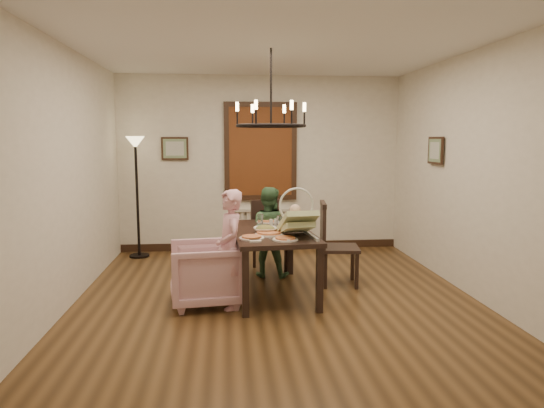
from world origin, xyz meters
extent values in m
cube|color=brown|center=(0.00, 0.00, 0.00)|extent=(4.50, 5.00, 0.01)
cube|color=white|center=(0.00, 0.00, 2.80)|extent=(4.50, 5.00, 0.01)
cube|color=silver|center=(0.00, 2.50, 1.40)|extent=(4.50, 0.01, 2.80)
cube|color=silver|center=(-2.25, 0.00, 1.40)|extent=(0.01, 5.00, 2.80)
cube|color=silver|center=(2.25, 0.00, 1.40)|extent=(0.01, 5.00, 2.80)
cube|color=black|center=(-0.04, 0.22, 0.72)|extent=(1.01, 1.65, 0.05)
cube|color=black|center=(-0.37, -0.55, 0.35)|extent=(0.07, 0.07, 0.70)
cube|color=black|center=(-0.48, 0.92, 0.35)|extent=(0.07, 0.07, 0.70)
cube|color=black|center=(0.40, -0.49, 0.35)|extent=(0.07, 0.07, 0.70)
cube|color=black|center=(0.29, 0.98, 0.35)|extent=(0.07, 0.07, 0.70)
imported|color=#D1A0B2|center=(-0.79, -0.10, 0.34)|extent=(0.84, 0.82, 0.69)
imported|color=#E9A4B3|center=(-0.52, -0.24, 0.53)|extent=(0.32, 0.43, 1.06)
imported|color=#416D44|center=(-0.02, 0.92, 0.49)|extent=(0.56, 0.49, 0.98)
imported|color=white|center=(-0.12, 0.07, 0.78)|extent=(0.32, 0.32, 0.08)
cylinder|color=tan|center=(-0.08, -0.05, 0.77)|extent=(0.31, 0.31, 0.04)
cylinder|color=silver|center=(0.09, 0.15, 0.81)|extent=(0.07, 0.07, 0.13)
cube|color=brown|center=(0.00, 2.46, 1.60)|extent=(1.00, 0.03, 1.40)
cube|color=black|center=(-1.35, 2.47, 1.65)|extent=(0.42, 0.03, 0.36)
cube|color=black|center=(2.21, 0.90, 1.65)|extent=(0.03, 0.42, 0.36)
torus|color=black|center=(-0.04, 0.22, 1.95)|extent=(0.80, 0.80, 0.04)
camera|label=1|loc=(-0.55, -5.30, 1.81)|focal=32.00mm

